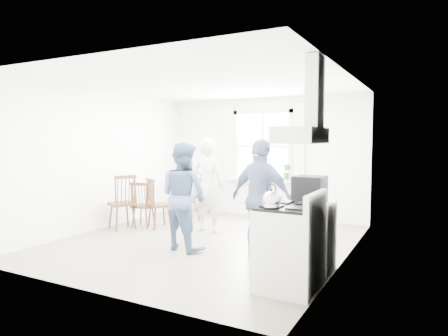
% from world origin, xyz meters
% --- Properties ---
extents(room_shell, '(4.62, 5.12, 2.64)m').
position_xyz_m(room_shell, '(0.00, 0.00, 1.30)').
color(room_shell, gray).
rests_on(room_shell, ground).
extents(window_assembly, '(1.88, 0.24, 1.70)m').
position_xyz_m(window_assembly, '(0.00, 2.45, 1.46)').
color(window_assembly, white).
rests_on(window_assembly, room_shell).
extents(range_hood, '(0.45, 0.76, 0.94)m').
position_xyz_m(range_hood, '(2.07, -1.35, 1.90)').
color(range_hood, silver).
rests_on(range_hood, room_shell).
extents(shelf_unit, '(0.40, 0.30, 0.80)m').
position_xyz_m(shelf_unit, '(-1.40, 2.33, 0.40)').
color(shelf_unit, slate).
rests_on(shelf_unit, ground).
extents(gas_stove, '(0.68, 0.76, 1.12)m').
position_xyz_m(gas_stove, '(1.91, -1.35, 0.48)').
color(gas_stove, silver).
rests_on(gas_stove, ground).
extents(kettle, '(0.19, 0.19, 0.27)m').
position_xyz_m(kettle, '(1.78, -1.62, 1.04)').
color(kettle, silver).
rests_on(kettle, gas_stove).
extents(low_cabinet, '(0.50, 0.55, 0.90)m').
position_xyz_m(low_cabinet, '(1.98, -0.65, 0.45)').
color(low_cabinet, silver).
rests_on(low_cabinet, ground).
extents(stereo_stack, '(0.39, 0.35, 0.34)m').
position_xyz_m(stereo_stack, '(1.95, -0.71, 1.07)').
color(stereo_stack, black).
rests_on(stereo_stack, low_cabinet).
extents(cardboard_box, '(0.30, 0.25, 0.17)m').
position_xyz_m(cardboard_box, '(1.99, -0.77, 0.98)').
color(cardboard_box, '#A68250').
rests_on(cardboard_box, low_cabinet).
extents(windsor_chair_a, '(0.42, 0.42, 0.89)m').
position_xyz_m(windsor_chair_a, '(-1.62, 0.31, 0.54)').
color(windsor_chair_a, '#402514').
rests_on(windsor_chair_a, ground).
extents(windsor_chair_b, '(0.56, 0.56, 0.97)m').
position_xyz_m(windsor_chair_b, '(-1.37, 0.40, 0.59)').
color(windsor_chair_b, '#402514').
rests_on(windsor_chair_b, ground).
extents(windsor_chair_c, '(0.58, 0.58, 1.04)m').
position_xyz_m(windsor_chair_c, '(-1.80, 0.05, 0.64)').
color(windsor_chair_c, '#402514').
rests_on(windsor_chair_c, ground).
extents(person_left, '(0.67, 0.67, 1.73)m').
position_xyz_m(person_left, '(-0.31, 0.63, 0.86)').
color(person_left, silver).
rests_on(person_left, ground).
extents(person_mid, '(0.96, 0.96, 1.65)m').
position_xyz_m(person_mid, '(-0.07, -0.54, 0.83)').
color(person_mid, '#4C658E').
rests_on(person_mid, ground).
extents(person_right, '(1.18, 1.18, 1.70)m').
position_xyz_m(person_right, '(1.16, -0.39, 0.85)').
color(person_right, navy).
rests_on(person_right, ground).
extents(potted_plant, '(0.20, 0.20, 0.33)m').
position_xyz_m(potted_plant, '(0.59, 2.36, 1.02)').
color(potted_plant, '#2E672F').
rests_on(potted_plant, window_assembly).
extents(windsor_chair_d, '(0.51, 0.52, 0.91)m').
position_xyz_m(windsor_chair_d, '(-1.26, 1.37, 0.55)').
color(windsor_chair_d, '#402514').
rests_on(windsor_chair_d, ground).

